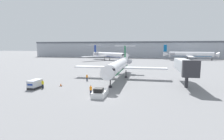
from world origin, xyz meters
TOP-DOWN VIEW (x-y plane):
  - ground_plane at (0.00, 0.00)m, footprint 600.00×600.00m
  - terminal_building at (0.00, 120.00)m, footprint 180.00×16.80m
  - airplane_main at (-0.05, 19.20)m, footprint 26.27×29.87m
  - pushback_tug at (-0.42, 0.34)m, footprint 2.18×4.29m
  - luggage_cart at (-15.55, 3.24)m, footprint 1.69×3.22m
  - worker_near_tug at (-2.31, 0.87)m, footprint 0.40×0.26m
  - worker_by_wing at (-7.65, 13.77)m, footprint 0.40×0.24m
  - worker_on_apron at (-14.01, 3.75)m, footprint 0.40×0.25m
  - traffic_cone_left at (-11.24, 6.41)m, footprint 0.58×0.58m
  - airplane_parked_far_left at (-18.00, 83.96)m, footprint 30.05×31.49m
  - airplane_parked_far_right at (35.29, 97.56)m, footprint 34.83×38.31m
  - jet_bridge at (16.21, 13.60)m, footprint 3.20×14.54m

SIDE VIEW (x-z plane):
  - ground_plane at x=0.00m, z-range 0.00..0.00m
  - traffic_cone_left at x=-11.24m, z-range -0.02..0.66m
  - pushback_tug at x=-0.42m, z-range -0.23..1.45m
  - worker_by_wing at x=-7.65m, z-range 0.04..1.73m
  - luggage_cart at x=-15.55m, z-range 0.00..1.85m
  - worker_on_apron at x=-14.01m, z-range 0.05..1.85m
  - worker_near_tug at x=-2.31m, z-range 0.05..1.88m
  - airplane_parked_far_left at x=-18.00m, z-range -1.60..8.64m
  - airplane_main at x=-0.05m, z-range -1.01..8.23m
  - airplane_parked_far_right at x=35.29m, z-range -1.62..8.90m
  - jet_bridge at x=16.21m, z-range 1.36..7.55m
  - terminal_building at x=0.00m, z-range 0.03..13.11m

